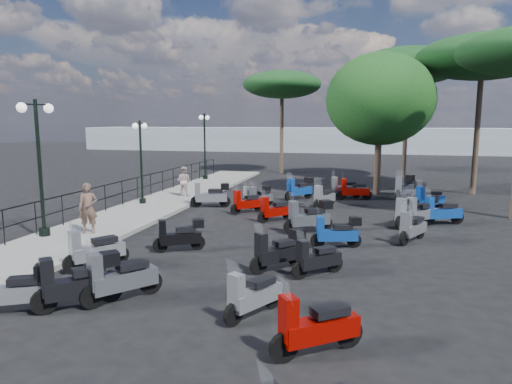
% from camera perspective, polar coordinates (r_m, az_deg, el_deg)
% --- Properties ---
extents(ground, '(120.00, 120.00, 0.00)m').
position_cam_1_polar(ground, '(15.26, 3.00, -5.80)').
color(ground, black).
rests_on(ground, ground).
extents(sidewalk, '(3.00, 30.00, 0.15)m').
position_cam_1_polar(sidewalk, '(20.16, -13.78, -2.22)').
color(sidewalk, slate).
rests_on(sidewalk, ground).
extents(railing, '(0.04, 26.04, 1.10)m').
position_cam_1_polar(railing, '(20.48, -17.35, 0.14)').
color(railing, black).
rests_on(railing, sidewalk).
extents(lamp_post_0, '(0.50, 1.28, 4.39)m').
position_cam_1_polar(lamp_post_0, '(16.13, -25.47, 3.72)').
color(lamp_post_0, black).
rests_on(lamp_post_0, sidewalk).
extents(lamp_post_1, '(0.30, 1.10, 3.73)m').
position_cam_1_polar(lamp_post_1, '(21.18, -14.19, 4.31)').
color(lamp_post_1, black).
rests_on(lamp_post_1, sidewalk).
extents(lamp_post_2, '(0.36, 1.24, 4.20)m').
position_cam_1_polar(lamp_post_2, '(29.57, -6.44, 6.25)').
color(lamp_post_2, black).
rests_on(lamp_post_2, sidewalk).
extents(woman, '(0.72, 0.61, 1.69)m').
position_cam_1_polar(woman, '(16.15, -20.25, -1.91)').
color(woman, brown).
rests_on(woman, sidewalk).
extents(pedestrian_far, '(0.76, 0.62, 1.48)m').
position_cam_1_polar(pedestrian_far, '(23.08, -9.02, 1.35)').
color(pedestrian_far, '#C1A6A2').
rests_on(pedestrian_far, sidewalk).
extents(scooter_0, '(1.43, 1.40, 1.45)m').
position_cam_1_polar(scooter_0, '(10.32, -21.29, -10.48)').
color(scooter_0, black).
rests_on(scooter_0, ground).
extents(scooter_1, '(1.50, 0.94, 1.30)m').
position_cam_1_polar(scooter_1, '(10.59, -28.00, -10.76)').
color(scooter_1, black).
rests_on(scooter_1, ground).
extents(scooter_2, '(1.14, 1.49, 1.40)m').
position_cam_1_polar(scooter_2, '(12.78, -19.50, -6.95)').
color(scooter_2, black).
rests_on(scooter_2, ground).
extents(scooter_3, '(1.21, 1.22, 1.29)m').
position_cam_1_polar(scooter_3, '(19.21, -1.18, -1.38)').
color(scooter_3, black).
rests_on(scooter_3, ground).
extents(scooter_4, '(1.76, 0.80, 1.44)m').
position_cam_1_polar(scooter_4, '(20.65, -5.67, -0.43)').
color(scooter_4, black).
rests_on(scooter_4, ground).
extents(scooter_5, '(1.23, 1.11, 1.20)m').
position_cam_1_polar(scooter_5, '(20.73, 0.00, -0.59)').
color(scooter_5, black).
rests_on(scooter_5, ground).
extents(scooter_6, '(0.92, 1.45, 1.28)m').
position_cam_1_polar(scooter_6, '(9.23, -0.41, -12.84)').
color(scooter_6, black).
rests_on(scooter_6, ground).
extents(scooter_7, '(1.22, 1.52, 1.46)m').
position_cam_1_polar(scooter_7, '(10.38, -16.63, -10.36)').
color(scooter_7, black).
rests_on(scooter_7, ground).
extents(scooter_8, '(1.41, 0.95, 1.25)m').
position_cam_1_polar(scooter_8, '(13.84, -9.53, -5.44)').
color(scooter_8, black).
rests_on(scooter_8, ground).
extents(scooter_9, '(1.62, 1.16, 1.46)m').
position_cam_1_polar(scooter_9, '(16.00, 6.64, -3.13)').
color(scooter_9, black).
rests_on(scooter_9, ground).
extents(scooter_10, '(0.94, 1.36, 1.24)m').
position_cam_1_polar(scooter_10, '(20.57, 0.50, -0.74)').
color(scooter_10, black).
rests_on(scooter_10, ground).
extents(scooter_11, '(1.26, 1.48, 1.41)m').
position_cam_1_polar(scooter_11, '(22.60, 5.45, 0.36)').
color(scooter_11, black).
rests_on(scooter_11, ground).
extents(scooter_13, '(1.19, 1.14, 1.23)m').
position_cam_1_polar(scooter_13, '(11.65, 7.59, -8.34)').
color(scooter_13, black).
rests_on(scooter_13, ground).
extents(scooter_14, '(1.28, 1.35, 1.35)m').
position_cam_1_polar(scooter_14, '(11.97, 2.84, -7.40)').
color(scooter_14, black).
rests_on(scooter_14, ground).
extents(scooter_15, '(1.55, 0.70, 1.26)m').
position_cam_1_polar(scooter_15, '(14.23, 10.05, -5.03)').
color(scooter_15, black).
rests_on(scooter_15, ground).
extents(scooter_16, '(0.89, 1.62, 1.37)m').
position_cam_1_polar(scooter_16, '(20.56, 8.47, -0.71)').
color(scooter_16, black).
rests_on(scooter_16, ground).
extents(scooter_17, '(1.66, 0.90, 1.41)m').
position_cam_1_polar(scooter_17, '(23.36, 10.94, 0.40)').
color(scooter_17, black).
rests_on(scooter_17, ground).
extents(scooter_19, '(1.46, 1.16, 1.40)m').
position_cam_1_polar(scooter_19, '(7.92, 7.43, -16.44)').
color(scooter_19, black).
rests_on(scooter_19, ground).
extents(scooter_20, '(0.96, 1.51, 1.33)m').
position_cam_1_polar(scooter_20, '(15.47, 18.95, -4.30)').
color(scooter_20, black).
rests_on(scooter_20, ground).
extents(scooter_21, '(1.32, 1.50, 1.46)m').
position_cam_1_polar(scooter_21, '(17.85, 19.88, -2.36)').
color(scooter_21, black).
rests_on(scooter_21, ground).
extents(scooter_22, '(1.47, 1.10, 1.37)m').
position_cam_1_polar(scooter_22, '(21.29, 20.80, -0.86)').
color(scooter_22, black).
rests_on(scooter_22, ground).
extents(scooter_23, '(1.71, 0.64, 1.37)m').
position_cam_1_polar(scooter_23, '(22.95, 12.10, 0.19)').
color(scooter_23, black).
rests_on(scooter_23, ground).
extents(scooter_27, '(1.03, 1.62, 1.43)m').
position_cam_1_polar(scooter_27, '(17.67, 18.37, -2.57)').
color(scooter_27, black).
rests_on(scooter_27, ground).
extents(scooter_28, '(1.65, 0.87, 1.39)m').
position_cam_1_polar(scooter_28, '(18.46, 22.15, -2.35)').
color(scooter_28, black).
rests_on(scooter_28, ground).
extents(scooter_29, '(1.05, 1.71, 1.48)m').
position_cam_1_polar(scooter_29, '(24.13, 18.06, 0.56)').
color(scooter_29, black).
rests_on(scooter_29, ground).
extents(scooter_30, '(1.21, 1.22, 1.29)m').
position_cam_1_polar(scooter_30, '(17.64, 2.36, -2.30)').
color(scooter_30, black).
rests_on(scooter_30, ground).
extents(broadleaf_tree, '(5.60, 5.60, 7.35)m').
position_cam_1_polar(broadleaf_tree, '(24.85, 15.26, 11.10)').
color(broadleaf_tree, '#38281E').
rests_on(broadleaf_tree, ground).
extents(pine_0, '(6.77, 6.77, 8.47)m').
position_cam_1_polar(pine_0, '(31.43, 18.55, 14.63)').
color(pine_0, '#38281E').
rests_on(pine_0, ground).
extents(pine_1, '(6.59, 6.59, 8.24)m').
position_cam_1_polar(pine_1, '(26.86, 26.46, 14.82)').
color(pine_1, '#38281E').
rests_on(pine_1, ground).
extents(pine_2, '(5.74, 5.74, 7.49)m').
position_cam_1_polar(pine_2, '(34.11, 3.27, 13.22)').
color(pine_2, '#38281E').
rests_on(pine_2, ground).
extents(distant_hills, '(70.00, 8.00, 3.00)m').
position_cam_1_polar(distant_hills, '(59.61, 11.27, 6.42)').
color(distant_hills, gray).
rests_on(distant_hills, ground).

